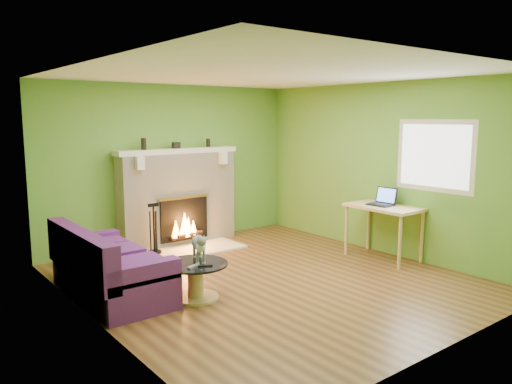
% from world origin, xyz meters
% --- Properties ---
extents(floor, '(5.00, 5.00, 0.00)m').
position_xyz_m(floor, '(0.00, 0.00, 0.00)').
color(floor, '#543018').
rests_on(floor, ground).
extents(ceiling, '(5.00, 5.00, 0.00)m').
position_xyz_m(ceiling, '(0.00, 0.00, 2.60)').
color(ceiling, white).
rests_on(ceiling, wall_back).
extents(wall_back, '(5.00, 0.00, 5.00)m').
position_xyz_m(wall_back, '(0.00, 2.50, 1.30)').
color(wall_back, '#629430').
rests_on(wall_back, floor).
extents(wall_front, '(5.00, 0.00, 5.00)m').
position_xyz_m(wall_front, '(0.00, -2.50, 1.30)').
color(wall_front, '#629430').
rests_on(wall_front, floor).
extents(wall_left, '(0.00, 5.00, 5.00)m').
position_xyz_m(wall_left, '(-2.25, 0.00, 1.30)').
color(wall_left, '#629430').
rests_on(wall_left, floor).
extents(wall_right, '(0.00, 5.00, 5.00)m').
position_xyz_m(wall_right, '(2.25, 0.00, 1.30)').
color(wall_right, '#629430').
rests_on(wall_right, floor).
extents(window_frame, '(0.00, 1.20, 1.20)m').
position_xyz_m(window_frame, '(2.24, -0.90, 1.55)').
color(window_frame, silver).
rests_on(window_frame, wall_right).
extents(window_pane, '(0.00, 1.06, 1.06)m').
position_xyz_m(window_pane, '(2.23, -0.90, 1.55)').
color(window_pane, white).
rests_on(window_pane, wall_right).
extents(fireplace, '(2.10, 0.46, 1.58)m').
position_xyz_m(fireplace, '(0.00, 2.32, 0.77)').
color(fireplace, beige).
rests_on(fireplace, floor).
extents(hearth, '(1.50, 0.75, 0.03)m').
position_xyz_m(hearth, '(0.00, 1.80, 0.01)').
color(hearth, beige).
rests_on(hearth, floor).
extents(mantel, '(2.10, 0.28, 0.08)m').
position_xyz_m(mantel, '(0.00, 2.30, 1.54)').
color(mantel, silver).
rests_on(mantel, fireplace).
extents(sofa, '(0.87, 1.84, 0.83)m').
position_xyz_m(sofa, '(-1.86, 0.70, 0.32)').
color(sofa, '#4B1961').
rests_on(sofa, floor).
extents(coffee_table, '(0.75, 0.75, 0.42)m').
position_xyz_m(coffee_table, '(-1.09, -0.02, 0.24)').
color(coffee_table, tan).
rests_on(coffee_table, floor).
extents(desk, '(0.62, 1.08, 0.80)m').
position_xyz_m(desk, '(1.95, -0.30, 0.70)').
color(desk, tan).
rests_on(desk, floor).
extents(cat, '(0.41, 0.60, 0.35)m').
position_xyz_m(cat, '(-1.01, 0.03, 0.60)').
color(cat, slate).
rests_on(cat, coffee_table).
extents(remote_silver, '(0.18, 0.10, 0.02)m').
position_xyz_m(remote_silver, '(-1.19, -0.14, 0.43)').
color(remote_silver, gray).
rests_on(remote_silver, coffee_table).
extents(remote_black, '(0.16, 0.10, 0.02)m').
position_xyz_m(remote_black, '(-1.07, -0.20, 0.43)').
color(remote_black, black).
rests_on(remote_black, coffee_table).
extents(laptop, '(0.32, 0.36, 0.26)m').
position_xyz_m(laptop, '(1.93, -0.25, 0.93)').
color(laptop, black).
rests_on(laptop, desk).
extents(fire_tools, '(0.21, 0.21, 0.77)m').
position_xyz_m(fire_tools, '(-0.63, 1.95, 0.42)').
color(fire_tools, black).
rests_on(fire_tools, hearth).
extents(mantel_vase_left, '(0.08, 0.08, 0.18)m').
position_xyz_m(mantel_vase_left, '(-0.58, 2.33, 1.67)').
color(mantel_vase_left, black).
rests_on(mantel_vase_left, mantel).
extents(mantel_vase_right, '(0.07, 0.07, 0.14)m').
position_xyz_m(mantel_vase_right, '(0.60, 2.33, 1.65)').
color(mantel_vase_right, black).
rests_on(mantel_vase_right, mantel).
extents(mantel_box, '(0.12, 0.08, 0.10)m').
position_xyz_m(mantel_box, '(-0.01, 2.33, 1.63)').
color(mantel_box, black).
rests_on(mantel_box, mantel).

